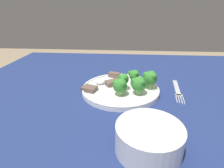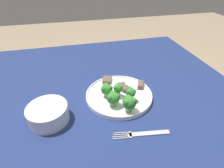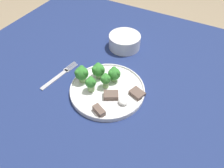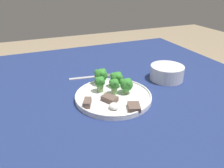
{
  "view_description": "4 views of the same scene",
  "coord_description": "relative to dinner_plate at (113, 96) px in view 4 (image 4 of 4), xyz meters",
  "views": [
    {
      "loc": [
        0.02,
        0.49,
        1.03
      ],
      "look_at": [
        0.06,
        -0.02,
        0.8
      ],
      "focal_mm": 28.0,
      "sensor_mm": 36.0,
      "label": 1
    },
    {
      "loc": [
        -0.48,
        0.1,
        1.2
      ],
      "look_at": [
        0.04,
        -0.02,
        0.82
      ],
      "focal_mm": 28.0,
      "sensor_mm": 36.0,
      "label": 2
    },
    {
      "loc": [
        0.29,
        -0.49,
        1.33
      ],
      "look_at": [
        0.04,
        -0.03,
        0.79
      ],
      "focal_mm": 35.0,
      "sensor_mm": 36.0,
      "label": 3
    },
    {
      "loc": [
        0.62,
        -0.3,
        1.14
      ],
      "look_at": [
        0.01,
        -0.04,
        0.81
      ],
      "focal_mm": 35.0,
      "sensor_mm": 36.0,
      "label": 4
    }
  ],
  "objects": [
    {
      "name": "broccoli_floret_center_back",
      "position": [
        -0.06,
        0.04,
        0.04
      ],
      "size": [
        0.05,
        0.05,
        0.06
      ],
      "color": "#7FA866",
      "rests_on": "dinner_plate"
    },
    {
      "name": "broccoli_floret_center_left",
      "position": [
        -0.01,
        0.01,
        0.04
      ],
      "size": [
        0.04,
        0.03,
        0.05
      ],
      "color": "#7FA866",
      "rests_on": "dinner_plate"
    },
    {
      "name": "broccoli_floret_near_rim_left",
      "position": [
        0.0,
        0.05,
        0.04
      ],
      "size": [
        0.05,
        0.04,
        0.05
      ],
      "color": "#7FA866",
      "rests_on": "dinner_plate"
    },
    {
      "name": "broccoli_floret_back_left",
      "position": [
        -0.1,
        -0.01,
        0.04
      ],
      "size": [
        0.05,
        0.05,
        0.06
      ],
      "color": "#7FA866",
      "rests_on": "dinner_plate"
    },
    {
      "name": "cream_bowl",
      "position": [
        -0.06,
        0.26,
        0.02
      ],
      "size": [
        0.13,
        0.13,
        0.06
      ],
      "color": "silver",
      "rests_on": "table"
    },
    {
      "name": "dinner_plate",
      "position": [
        0.0,
        0.0,
        0.0
      ],
      "size": [
        0.26,
        0.26,
        0.02
      ],
      "color": "white",
      "rests_on": "table"
    },
    {
      "name": "meat_slice_front_slice",
      "position": [
        0.03,
        -0.02,
        0.01
      ],
      "size": [
        0.06,
        0.05,
        0.02
      ],
      "color": "brown",
      "rests_on": "dinner_plate"
    },
    {
      "name": "meat_slice_rear_slice",
      "position": [
        0.03,
        -0.1,
        0.01
      ],
      "size": [
        0.05,
        0.04,
        0.02
      ],
      "color": "brown",
      "rests_on": "dinner_plate"
    },
    {
      "name": "table",
      "position": [
        -0.03,
        0.05,
        -0.1
      ],
      "size": [
        1.21,
        1.13,
        0.76
      ],
      "color": "navy",
      "rests_on": "ground_plane"
    },
    {
      "name": "meat_slice_middle_slice",
      "position": [
        0.1,
        0.03,
        0.01
      ],
      "size": [
        0.06,
        0.05,
        0.01
      ],
      "color": "brown",
      "rests_on": "dinner_plate"
    },
    {
      "name": "sauce_dollop",
      "position": [
        0.08,
        -0.03,
        0.01
      ],
      "size": [
        0.03,
        0.03,
        0.02
      ],
      "color": "white",
      "rests_on": "dinner_plate"
    },
    {
      "name": "broccoli_floret_front_left",
      "position": [
        -0.05,
        -0.03,
        0.04
      ],
      "size": [
        0.04,
        0.04,
        0.06
      ],
      "color": "#7FA866",
      "rests_on": "dinner_plate"
    },
    {
      "name": "fork",
      "position": [
        -0.19,
        -0.02,
        -0.01
      ],
      "size": [
        0.04,
        0.18,
        0.0
      ],
      "color": "#B2B2B7",
      "rests_on": "table"
    }
  ]
}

